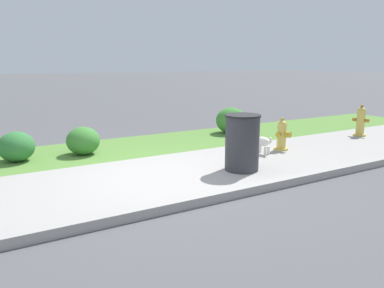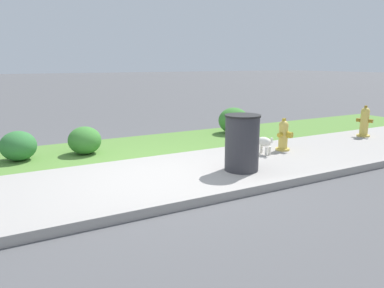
{
  "view_description": "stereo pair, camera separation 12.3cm",
  "coord_description": "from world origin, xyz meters",
  "px_view_note": "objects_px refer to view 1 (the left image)",
  "views": [
    {
      "loc": [
        -2.46,
        -5.08,
        1.75
      ],
      "look_at": [
        0.65,
        0.24,
        0.4
      ],
      "focal_mm": 35.0,
      "sensor_mm": 36.0,
      "label": 1
    },
    {
      "loc": [
        -2.35,
        -5.14,
        1.75
      ],
      "look_at": [
        0.65,
        0.24,
        0.4
      ],
      "focal_mm": 35.0,
      "sensor_mm": 36.0,
      "label": 2
    }
  ],
  "objects_px": {
    "fire_hydrant_across_street": "(282,135)",
    "fire_hydrant_mid_block": "(361,121)",
    "trash_bin": "(242,143)",
    "shrub_bush_mid_verge": "(231,120)",
    "shrub_bush_near_lamp": "(16,147)",
    "shrub_bush_far_verge": "(83,141)",
    "small_white_dog": "(261,142)"
  },
  "relations": [
    {
      "from": "shrub_bush_near_lamp",
      "to": "fire_hydrant_mid_block",
      "type": "bearing_deg",
      "value": -12.1
    },
    {
      "from": "fire_hydrant_across_street",
      "to": "shrub_bush_near_lamp",
      "type": "xyz_separation_m",
      "value": [
        -4.73,
        1.75,
        -0.04
      ]
    },
    {
      "from": "trash_bin",
      "to": "shrub_bush_mid_verge",
      "type": "xyz_separation_m",
      "value": [
        1.82,
        2.8,
        -0.14
      ]
    },
    {
      "from": "shrub_bush_near_lamp",
      "to": "fire_hydrant_across_street",
      "type": "bearing_deg",
      "value": -20.31
    },
    {
      "from": "fire_hydrant_across_street",
      "to": "shrub_bush_far_verge",
      "type": "bearing_deg",
      "value": -43.98
    },
    {
      "from": "small_white_dog",
      "to": "shrub_bush_near_lamp",
      "type": "distance_m",
      "value": 4.53
    },
    {
      "from": "fire_hydrant_across_street",
      "to": "trash_bin",
      "type": "height_order",
      "value": "trash_bin"
    },
    {
      "from": "small_white_dog",
      "to": "shrub_bush_mid_verge",
      "type": "bearing_deg",
      "value": -30.44
    },
    {
      "from": "fire_hydrant_across_street",
      "to": "trash_bin",
      "type": "bearing_deg",
      "value": 6.34
    },
    {
      "from": "small_white_dog",
      "to": "fire_hydrant_mid_block",
      "type": "bearing_deg",
      "value": -96.31
    },
    {
      "from": "fire_hydrant_across_street",
      "to": "shrub_bush_mid_verge",
      "type": "xyz_separation_m",
      "value": [
        0.23,
        2.05,
        0.01
      ]
    },
    {
      "from": "shrub_bush_near_lamp",
      "to": "shrub_bush_far_verge",
      "type": "height_order",
      "value": "shrub_bush_near_lamp"
    },
    {
      "from": "small_white_dog",
      "to": "trash_bin",
      "type": "xyz_separation_m",
      "value": [
        -1.03,
        -0.72,
        0.22
      ]
    },
    {
      "from": "fire_hydrant_mid_block",
      "to": "small_white_dog",
      "type": "bearing_deg",
      "value": -109.39
    },
    {
      "from": "shrub_bush_near_lamp",
      "to": "shrub_bush_mid_verge",
      "type": "bearing_deg",
      "value": 3.46
    },
    {
      "from": "shrub_bush_far_verge",
      "to": "trash_bin",
      "type": "bearing_deg",
      "value": -50.88
    },
    {
      "from": "shrub_bush_mid_verge",
      "to": "shrub_bush_far_verge",
      "type": "distance_m",
      "value": 3.81
    },
    {
      "from": "shrub_bush_near_lamp",
      "to": "shrub_bush_far_verge",
      "type": "xyz_separation_m",
      "value": [
        1.17,
        -0.08,
        -0.0
      ]
    },
    {
      "from": "shrub_bush_mid_verge",
      "to": "shrub_bush_near_lamp",
      "type": "xyz_separation_m",
      "value": [
        -4.96,
        -0.3,
        -0.05
      ]
    },
    {
      "from": "fire_hydrant_mid_block",
      "to": "shrub_bush_near_lamp",
      "type": "distance_m",
      "value": 7.59
    },
    {
      "from": "trash_bin",
      "to": "shrub_bush_far_verge",
      "type": "bearing_deg",
      "value": 129.12
    },
    {
      "from": "small_white_dog",
      "to": "fire_hydrant_across_street",
      "type": "bearing_deg",
      "value": -96.75
    },
    {
      "from": "shrub_bush_far_verge",
      "to": "shrub_bush_mid_verge",
      "type": "bearing_deg",
      "value": 5.74
    },
    {
      "from": "fire_hydrant_mid_block",
      "to": "shrub_bush_near_lamp",
      "type": "relative_size",
      "value": 1.18
    },
    {
      "from": "trash_bin",
      "to": "small_white_dog",
      "type": "bearing_deg",
      "value": 34.95
    },
    {
      "from": "fire_hydrant_across_street",
      "to": "shrub_bush_near_lamp",
      "type": "height_order",
      "value": "fire_hydrant_across_street"
    },
    {
      "from": "shrub_bush_far_verge",
      "to": "fire_hydrant_mid_block",
      "type": "bearing_deg",
      "value": -13.58
    },
    {
      "from": "fire_hydrant_across_street",
      "to": "shrub_bush_near_lamp",
      "type": "distance_m",
      "value": 5.04
    },
    {
      "from": "fire_hydrant_across_street",
      "to": "fire_hydrant_mid_block",
      "type": "xyz_separation_m",
      "value": [
        2.69,
        0.16,
        0.05
      ]
    },
    {
      "from": "fire_hydrant_across_street",
      "to": "shrub_bush_far_verge",
      "type": "xyz_separation_m",
      "value": [
        -3.56,
        1.67,
        -0.04
      ]
    },
    {
      "from": "fire_hydrant_across_street",
      "to": "fire_hydrant_mid_block",
      "type": "relative_size",
      "value": 0.88
    },
    {
      "from": "shrub_bush_mid_verge",
      "to": "shrub_bush_far_verge",
      "type": "bearing_deg",
      "value": -174.26
    }
  ]
}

